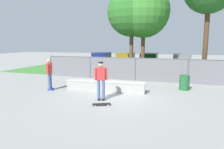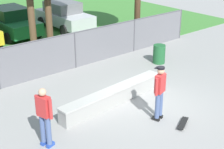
{
  "view_description": "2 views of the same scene",
  "coord_description": "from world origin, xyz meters",
  "px_view_note": "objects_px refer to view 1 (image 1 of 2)",
  "views": [
    {
      "loc": [
        3.01,
        -9.53,
        2.72
      ],
      "look_at": [
        -0.36,
        0.46,
        1.05
      ],
      "focal_mm": 32.39,
      "sensor_mm": 36.0,
      "label": 1
    },
    {
      "loc": [
        -7.82,
        -7.4,
        5.72
      ],
      "look_at": [
        -0.87,
        1.02,
        1.08
      ],
      "focal_mm": 54.63,
      "sensor_mm": 36.0,
      "label": 2
    }
  ],
  "objects_px": {
    "skateboarder": "(101,79)",
    "bystander": "(49,73)",
    "car_yellow": "(125,61)",
    "car_green": "(149,61)",
    "car_silver": "(182,63)",
    "tree_near_left": "(132,12)",
    "trash_bin": "(184,83)",
    "skateboard": "(101,104)",
    "car_blue": "(101,60)",
    "concrete_ledge": "(105,86)",
    "tree_near_right": "(144,12)"
  },
  "relations": [
    {
      "from": "skateboarder",
      "to": "bystander",
      "type": "relative_size",
      "value": 1.01
    },
    {
      "from": "car_yellow",
      "to": "car_green",
      "type": "distance_m",
      "value": 2.43
    },
    {
      "from": "car_silver",
      "to": "tree_near_left",
      "type": "bearing_deg",
      "value": -137.1
    },
    {
      "from": "car_silver",
      "to": "trash_bin",
      "type": "relative_size",
      "value": 4.89
    },
    {
      "from": "car_yellow",
      "to": "car_green",
      "type": "bearing_deg",
      "value": 5.19
    },
    {
      "from": "skateboarder",
      "to": "tree_near_left",
      "type": "relative_size",
      "value": 0.26
    },
    {
      "from": "skateboard",
      "to": "car_green",
      "type": "relative_size",
      "value": 0.19
    },
    {
      "from": "tree_near_left",
      "to": "trash_bin",
      "type": "height_order",
      "value": "tree_near_left"
    },
    {
      "from": "tree_near_left",
      "to": "car_blue",
      "type": "bearing_deg",
      "value": 135.37
    },
    {
      "from": "skateboarder",
      "to": "bystander",
      "type": "xyz_separation_m",
      "value": [
        -3.57,
        1.0,
        -0.02
      ]
    },
    {
      "from": "concrete_ledge",
      "to": "car_blue",
      "type": "bearing_deg",
      "value": 112.64
    },
    {
      "from": "car_blue",
      "to": "trash_bin",
      "type": "relative_size",
      "value": 4.89
    },
    {
      "from": "bystander",
      "to": "skateboard",
      "type": "bearing_deg",
      "value": -24.47
    },
    {
      "from": "car_blue",
      "to": "tree_near_right",
      "type": "bearing_deg",
      "value": -38.5
    },
    {
      "from": "tree_near_left",
      "to": "skateboarder",
      "type": "bearing_deg",
      "value": -87.18
    },
    {
      "from": "car_blue",
      "to": "bystander",
      "type": "xyz_separation_m",
      "value": [
        1.2,
        -11.07,
        0.17
      ]
    },
    {
      "from": "concrete_ledge",
      "to": "car_green",
      "type": "distance_m",
      "value": 10.37
    },
    {
      "from": "car_blue",
      "to": "car_silver",
      "type": "distance_m",
      "value": 8.43
    },
    {
      "from": "car_silver",
      "to": "bystander",
      "type": "bearing_deg",
      "value": -124.52
    },
    {
      "from": "trash_bin",
      "to": "car_silver",
      "type": "bearing_deg",
      "value": 90.99
    },
    {
      "from": "tree_near_right",
      "to": "trash_bin",
      "type": "distance_m",
      "value": 7.14
    },
    {
      "from": "trash_bin",
      "to": "skateboard",
      "type": "bearing_deg",
      "value": -128.79
    },
    {
      "from": "car_silver",
      "to": "car_green",
      "type": "bearing_deg",
      "value": 169.78
    },
    {
      "from": "skateboarder",
      "to": "car_green",
      "type": "relative_size",
      "value": 0.44
    },
    {
      "from": "skateboarder",
      "to": "car_green",
      "type": "bearing_deg",
      "value": 87.82
    },
    {
      "from": "skateboard",
      "to": "car_yellow",
      "type": "xyz_separation_m",
      "value": [
        -2.29,
        12.61,
        0.77
      ]
    },
    {
      "from": "bystander",
      "to": "skateboarder",
      "type": "bearing_deg",
      "value": -15.64
    },
    {
      "from": "skateboarder",
      "to": "trash_bin",
      "type": "bearing_deg",
      "value": 43.04
    },
    {
      "from": "concrete_ledge",
      "to": "skateboard",
      "type": "bearing_deg",
      "value": -72.66
    },
    {
      "from": "car_blue",
      "to": "car_yellow",
      "type": "relative_size",
      "value": 1.0
    },
    {
      "from": "car_green",
      "to": "skateboarder",
      "type": "bearing_deg",
      "value": -92.18
    },
    {
      "from": "skateboard",
      "to": "car_blue",
      "type": "xyz_separation_m",
      "value": [
        -5.09,
        12.84,
        0.77
      ]
    },
    {
      "from": "car_green",
      "to": "car_silver",
      "type": "xyz_separation_m",
      "value": [
        3.18,
        -0.57,
        0.0
      ]
    },
    {
      "from": "bystander",
      "to": "car_green",
      "type": "bearing_deg",
      "value": 70.0
    },
    {
      "from": "bystander",
      "to": "car_yellow",
      "type": "bearing_deg",
      "value": 81.6
    },
    {
      "from": "car_yellow",
      "to": "tree_near_right",
      "type": "bearing_deg",
      "value": -57.75
    },
    {
      "from": "trash_bin",
      "to": "tree_near_right",
      "type": "bearing_deg",
      "value": 126.83
    },
    {
      "from": "concrete_ledge",
      "to": "car_yellow",
      "type": "bearing_deg",
      "value": 98.48
    },
    {
      "from": "car_yellow",
      "to": "car_silver",
      "type": "xyz_separation_m",
      "value": [
        5.61,
        -0.35,
        0.0
      ]
    },
    {
      "from": "car_blue",
      "to": "car_green",
      "type": "distance_m",
      "value": 5.23
    },
    {
      "from": "tree_near_right",
      "to": "car_blue",
      "type": "relative_size",
      "value": 1.7
    },
    {
      "from": "car_blue",
      "to": "car_green",
      "type": "xyz_separation_m",
      "value": [
        5.23,
        -0.02,
        0.0
      ]
    },
    {
      "from": "tree_near_left",
      "to": "bystander",
      "type": "bearing_deg",
      "value": -115.28
    },
    {
      "from": "concrete_ledge",
      "to": "car_green",
      "type": "relative_size",
      "value": 1.07
    },
    {
      "from": "skateboarder",
      "to": "trash_bin",
      "type": "relative_size",
      "value": 2.13
    },
    {
      "from": "tree_near_left",
      "to": "bystander",
      "type": "relative_size",
      "value": 3.91
    },
    {
      "from": "tree_near_left",
      "to": "car_blue",
      "type": "xyz_separation_m",
      "value": [
        -4.39,
        4.33,
        -4.29
      ]
    },
    {
      "from": "skateboarder",
      "to": "tree_near_right",
      "type": "relative_size",
      "value": 0.26
    },
    {
      "from": "concrete_ledge",
      "to": "car_silver",
      "type": "relative_size",
      "value": 1.07
    },
    {
      "from": "skateboarder",
      "to": "trash_bin",
      "type": "distance_m",
      "value": 5.21
    }
  ]
}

